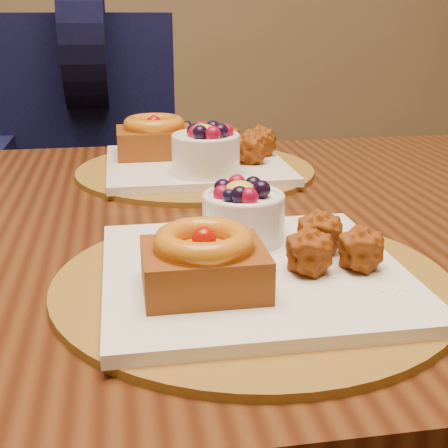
{
  "coord_description": "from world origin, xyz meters",
  "views": [
    {
      "loc": [
        -0.02,
        -0.75,
        1.01
      ],
      "look_at": [
        0.08,
        -0.17,
        0.8
      ],
      "focal_mm": 50.0,
      "sensor_mm": 36.0,
      "label": 1
    }
  ],
  "objects_px": {
    "place_setting_near": "(250,261)",
    "chair_far": "(68,240)",
    "place_setting_far": "(193,156)",
    "diner": "(89,92)",
    "dining_table": "(217,270)"
  },
  "relations": [
    {
      "from": "place_setting_near",
      "to": "place_setting_far",
      "type": "xyz_separation_m",
      "value": [
        -0.0,
        0.43,
        0.01
      ]
    },
    {
      "from": "place_setting_near",
      "to": "diner",
      "type": "bearing_deg",
      "value": 100.5
    },
    {
      "from": "place_setting_far",
      "to": "diner",
      "type": "xyz_separation_m",
      "value": [
        -0.18,
        0.54,
        0.04
      ]
    },
    {
      "from": "place_setting_far",
      "to": "dining_table",
      "type": "bearing_deg",
      "value": -88.98
    },
    {
      "from": "place_setting_near",
      "to": "chair_far",
      "type": "bearing_deg",
      "value": 105.33
    },
    {
      "from": "dining_table",
      "to": "place_setting_near",
      "type": "bearing_deg",
      "value": -90.66
    },
    {
      "from": "diner",
      "to": "place_setting_near",
      "type": "bearing_deg",
      "value": -88.03
    },
    {
      "from": "chair_far",
      "to": "place_setting_far",
      "type": "bearing_deg",
      "value": -81.85
    },
    {
      "from": "dining_table",
      "to": "diner",
      "type": "xyz_separation_m",
      "value": [
        -0.18,
        0.75,
        0.14
      ]
    },
    {
      "from": "place_setting_far",
      "to": "chair_far",
      "type": "bearing_deg",
      "value": 116.94
    },
    {
      "from": "place_setting_far",
      "to": "chair_far",
      "type": "xyz_separation_m",
      "value": [
        -0.25,
        0.5,
        -0.31
      ]
    },
    {
      "from": "place_setting_near",
      "to": "chair_far",
      "type": "height_order",
      "value": "chair_far"
    },
    {
      "from": "place_setting_near",
      "to": "chair_far",
      "type": "distance_m",
      "value": 1.01
    },
    {
      "from": "diner",
      "to": "chair_far",
      "type": "bearing_deg",
      "value": -159.46
    },
    {
      "from": "place_setting_near",
      "to": "chair_far",
      "type": "relative_size",
      "value": 0.45
    }
  ]
}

